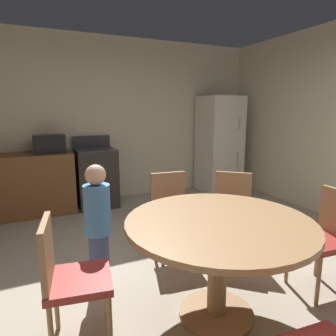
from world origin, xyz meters
name	(u,v)px	position (x,y,z in m)	size (l,w,h in m)	color
ground_plane	(203,288)	(0.00, 0.00, 0.00)	(14.00, 14.00, 0.00)	#A89E89
wall_back	(111,120)	(0.00, 3.08, 1.35)	(5.47, 0.12, 2.70)	beige
kitchen_counter	(11,186)	(-1.58, 2.68, 0.45)	(1.71, 0.60, 0.90)	brown
oven_range	(96,177)	(-0.37, 2.68, 0.47)	(0.60, 0.60, 1.10)	#2D2B28
refrigerator	(219,145)	(1.91, 2.63, 0.88)	(0.68, 0.68, 1.76)	silver
microwave	(49,144)	(-1.03, 2.68, 1.03)	(0.44, 0.32, 0.26)	black
dining_table	(219,239)	(-0.09, -0.33, 0.61)	(1.34, 1.34, 0.76)	#9E754C
chair_north	(171,209)	(0.02, 0.70, 0.50)	(0.44, 0.44, 0.87)	#9E754C
chair_northeast	(231,209)	(0.60, 0.44, 0.50)	(0.56, 0.56, 0.87)	#9E754C
chair_west	(68,275)	(-1.11, -0.18, 0.50)	(0.46, 0.46, 0.87)	#9E754C
chair_east	(327,234)	(0.95, -0.42, 0.50)	(0.43, 0.43, 0.87)	#9E754C
person_child	(98,224)	(-0.80, 0.39, 0.58)	(0.31, 0.31, 1.09)	#3D4C84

